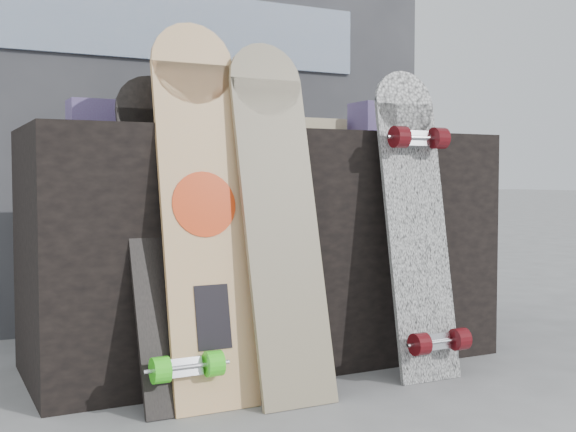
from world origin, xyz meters
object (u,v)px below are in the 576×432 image
longboard_geisha (203,199)px  longboard_cascadia (418,219)px  longboard_celtic (279,206)px  skateboard_dark (167,231)px  vendor_table (264,247)px

longboard_geisha → longboard_cascadia: 0.72m
longboard_celtic → skateboard_dark: (-0.31, 0.10, -0.07)m
vendor_table → longboard_celtic: (-0.13, -0.39, 0.16)m
vendor_table → longboard_geisha: size_ratio=1.45×
skateboard_dark → longboard_geisha: bearing=-26.0°
longboard_celtic → skateboard_dark: size_ratio=1.10×
vendor_table → longboard_celtic: 0.45m
longboard_geisha → skateboard_dark: longboard_geisha is taller
longboard_geisha → longboard_cascadia: longboard_geisha is taller
longboard_geisha → longboard_celtic: (0.22, -0.05, -0.02)m
longboard_geisha → longboard_celtic: size_ratio=1.04×
longboard_celtic → longboard_cascadia: longboard_celtic is taller
longboard_geisha → skateboard_dark: size_ratio=1.15×
longboard_cascadia → skateboard_dark: longboard_cascadia is taller
vendor_table → longboard_geisha: longboard_geisha is taller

